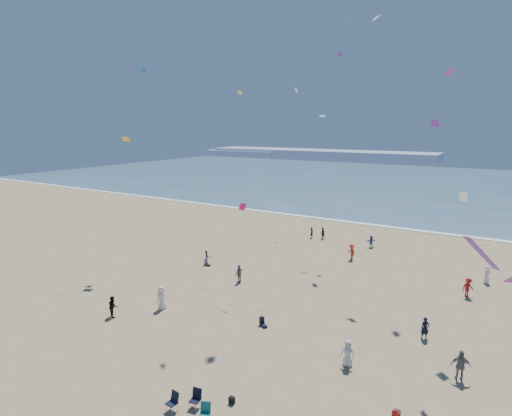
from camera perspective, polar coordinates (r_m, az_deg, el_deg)
The scene contains 11 objects.
ground at distance 24.99m, azimuth -14.85°, elevation -24.36°, with size 220.00×220.00×0.00m, color tan.
ocean at distance 110.68m, azimuth 22.95°, elevation 3.15°, with size 220.00×100.00×0.06m, color #476B84.
surf_line at distance 62.30m, azimuth 16.18°, elevation -2.32°, with size 220.00×1.20×0.08m, color white.
headland_far at distance 198.85m, azimuth 8.84°, elevation 7.73°, with size 110.00×20.00×3.20m, color #7A8EA8.
headland_near at distance 212.95m, azimuth -1.79°, elevation 7.94°, with size 40.00×14.00×2.00m, color #7A8EA8.
standing_flyers at distance 34.40m, azimuth 12.54°, elevation -12.11°, with size 30.39×36.77×1.93m.
seated_group at distance 26.90m, azimuth -1.24°, elevation -20.02°, with size 23.33×24.70×0.84m.
chair_cluster at distance 23.05m, azimuth -9.38°, elevation -26.03°, with size 2.73×1.48×1.00m.
black_backpack at distance 23.65m, azimuth -3.48°, elevation -25.72°, with size 0.30×0.22×0.38m, color black.
navy_bag at distance 23.99m, azimuth 19.57°, elevation -25.90°, with size 0.28×0.18×0.34m, color black.
kites_aloft at distance 28.09m, azimuth 19.21°, elevation 10.14°, with size 41.80×41.68×26.79m.
Camera 1 is at (15.04, -13.69, 14.52)m, focal length 28.00 mm.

